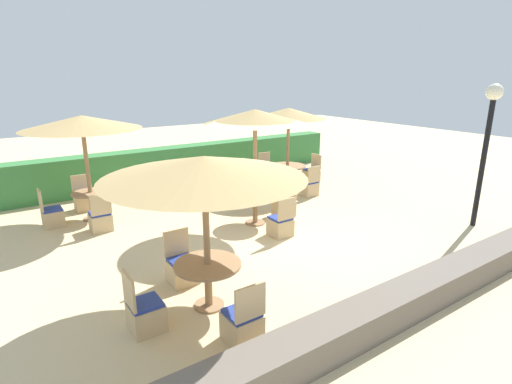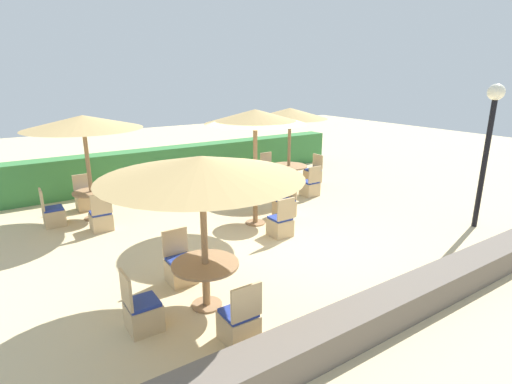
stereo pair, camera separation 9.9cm
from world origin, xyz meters
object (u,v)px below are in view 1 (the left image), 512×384
round_table_front_left (208,273)px  round_table_center (255,201)px  parasol_back_right (289,114)px  lamp_post (489,128)px  round_table_back_left (91,199)px  patio_chair_back_left_north (84,200)px  parasol_center (255,117)px  parasol_back_left (82,123)px  patio_chair_center_south (281,225)px  patio_chair_back_left_west (52,216)px  patio_chair_front_left_south (243,324)px  patio_chair_front_left_west (145,314)px  patio_chair_back_right_north (267,172)px  patio_chair_back_right_east (311,174)px  patio_chair_center_east (284,206)px  patio_chair_back_right_west (261,184)px  round_table_back_right (287,169)px  parasol_front_left (204,168)px  patio_chair_back_right_south (309,187)px  patio_chair_back_left_south (101,220)px  patio_chair_front_left_north (182,268)px

round_table_front_left → round_table_center: (2.64, 2.60, -0.00)m
parasol_back_right → lamp_post: bearing=-72.9°
lamp_post → round_table_back_left: (-7.51, 5.62, -1.83)m
round_table_front_left → patio_chair_back_left_north: (-0.60, 6.03, -0.31)m
parasol_center → parasol_back_right: bearing=38.4°
patio_chair_back_left_north → parasol_back_left: bearing=91.1°
patio_chair_back_left_north → patio_chair_center_south: size_ratio=1.00×
patio_chair_back_left_west → round_table_center: (4.13, -2.57, 0.31)m
patio_chair_front_left_south → round_table_center: size_ratio=0.89×
patio_chair_front_left_west → patio_chair_back_right_north: size_ratio=1.00×
patio_chair_back_right_east → patio_chair_back_left_west: size_ratio=1.00×
lamp_post → patio_chair_center_east: 5.03m
round_table_back_left → patio_chair_back_left_north: size_ratio=0.97×
patio_chair_back_left_west → round_table_center: patio_chair_back_left_west is taller
patio_chair_back_right_east → patio_chair_center_east: bearing=127.0°
patio_chair_back_right_west → round_table_back_left: size_ratio=1.03×
round_table_back_right → parasol_center: 3.98m
lamp_post → parasol_front_left: size_ratio=1.12×
parasol_back_right → patio_chair_front_left_south: bearing=-132.9°
round_table_center → patio_chair_center_east: patio_chair_center_east is taller
patio_chair_front_left_west → round_table_back_left: patio_chair_front_left_west is taller
parasol_back_left → patio_chair_back_right_east: bearing=-3.1°
patio_chair_back_right_west → patio_chair_back_left_west: (-5.81, 0.43, 0.00)m
patio_chair_back_right_east → patio_chair_back_left_north: same height
patio_chair_back_right_south → parasol_back_left: (-5.87, 1.51, 2.15)m
round_table_back_right → patio_chair_back_left_north: patio_chair_back_left_north is taller
patio_chair_back_right_south → parasol_center: 3.67m
patio_chair_front_left_west → patio_chair_center_east: size_ratio=1.00×
parasol_front_left → patio_chair_front_left_south: size_ratio=3.20×
round_table_front_left → patio_chair_center_east: patio_chair_center_east is taller
patio_chair_back_left_south → patio_chair_center_south: (3.28, -2.60, 0.00)m
parasol_back_right → parasol_back_left: bearing=176.1°
patio_chair_center_south → patio_chair_back_left_north: bearing=126.6°
patio_chair_center_south → round_table_center: bearing=92.0°
lamp_post → patio_chair_back_right_east: bearing=95.8°
lamp_post → round_table_front_left: size_ratio=3.20×
parasol_front_left → patio_chair_back_left_north: (-0.60, 6.03, -1.98)m
patio_chair_front_left_south → round_table_back_right: bearing=47.1°
patio_chair_front_left_north → patio_chair_back_left_north: same height
patio_chair_back_right_north → round_table_back_left: (-5.92, -0.69, 0.26)m
patio_chair_front_left_north → round_table_back_right: (5.36, 3.80, 0.32)m
patio_chair_back_right_south → round_table_center: (-2.65, -1.03, 0.31)m
parasol_front_left → round_table_center: (2.64, 2.60, -1.67)m
round_table_back_right → patio_chair_back_left_south: bearing=-175.0°
parasol_front_left → patio_chair_back_left_north: bearing=95.6°
round_table_front_left → patio_chair_back_right_west: size_ratio=1.12×
patio_chair_back_right_east → parasol_center: size_ratio=0.34×
patio_chair_back_left_north → patio_chair_back_right_south: bearing=157.9°
patio_chair_back_left_south → lamp_post: bearing=-31.9°
parasol_center → patio_chair_back_right_east: bearing=29.9°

